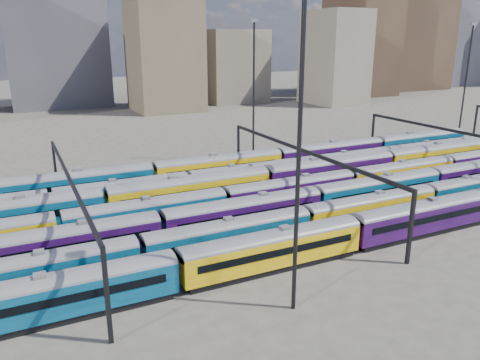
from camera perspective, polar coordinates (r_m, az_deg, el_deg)
name	(u,v)px	position (r m, az deg, el deg)	size (l,w,h in m)	color
ground	(236,216)	(61.34, -0.51, -4.38)	(500.00, 500.00, 0.00)	#413D37
rake_0	(273,246)	(46.79, 4.04, -7.97)	(99.06, 2.90, 4.88)	black
rake_1	(371,206)	(59.85, 15.64, -3.06)	(95.26, 2.79, 4.69)	black
rake_2	(316,198)	(60.67, 9.21, -2.20)	(122.57, 2.99, 5.03)	black
rake_3	(224,199)	(59.82, -1.93, -2.34)	(119.03, 2.90, 4.88)	black
rake_4	(191,188)	(63.17, -6.00, -1.01)	(113.76, 3.33, 5.62)	black
rake_5	(246,173)	(71.80, 0.71, 0.80)	(130.50, 2.73, 4.58)	black
rake_6	(153,173)	(71.68, -10.58, 0.83)	(130.63, 3.18, 5.37)	black
gantry_1	(70,186)	(54.12, -20.03, -0.74)	(0.35, 40.35, 8.03)	black
gantry_2	(302,157)	(64.03, 7.59, 2.75)	(0.35, 40.35, 8.03)	black
gantry_3	(458,138)	(84.08, 25.02, 4.66)	(0.35, 40.35, 8.03)	black
mast_2	(299,149)	(36.46, 7.21, 3.74)	(1.40, 0.50, 25.60)	black
mast_3	(254,87)	(85.80, 1.68, 11.27)	(1.40, 0.50, 25.60)	black
mast_5	(466,79)	(114.99, 25.84, 11.04)	(1.40, 0.50, 25.60)	black
skyline	(357,43)	(203.72, 14.03, 15.87)	(399.22, 60.48, 50.03)	#665B4C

